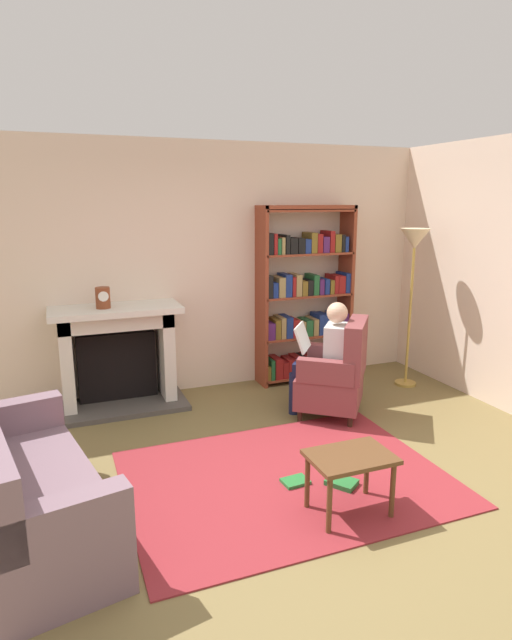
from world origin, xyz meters
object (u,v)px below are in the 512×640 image
Objects in this scene: bookshelf at (305,299)px; side_table at (350,464)px; fireplace at (117,353)px; sofa_floral at (25,491)px; armchair_reading at (337,374)px; floor_lamp at (414,253)px; seated_reader at (325,354)px; mantel_clock at (103,298)px.

side_table is (-0.94, -2.59, -0.60)m from bookshelf.
fireplace is 0.72× the size of sofa_floral.
floor_lamp is at bearing 149.84° from armchair_reading.
armchair_reading is 1.69m from floor_lamp.
side_table is (-0.75, -1.50, -0.06)m from armchair_reading.
bookshelf reaches higher than seated_reader.
mantel_clock is at bearing -31.48° from sofa_floral.
bookshelf is at bearing 148.97° from floor_lamp.
sofa_floral is 3.23× the size of side_table.
fireplace is 6.36× the size of mantel_clock.
mantel_clock is 2.27m from bookshelf.
armchair_reading is at bearing -81.97° from sofa_floral.
floor_lamp reaches higher than fireplace.
side_table is at bearing -115.72° from sofa_floral.
fireplace is 0.61m from mantel_clock.
bookshelf is (2.26, 0.14, -0.19)m from mantel_clock.
mantel_clock is at bearing -176.57° from bookshelf.
sofa_floral is at bearing -109.86° from mantel_clock.
fireplace is 2.33× the size of side_table.
mantel_clock reaches higher than seated_reader.
sofa_floral is (-0.82, -2.05, -0.24)m from fireplace.
sofa_floral is at bearing -32.53° from armchair_reading.
side_table is at bearing 15.02° from seated_reader.
bookshelf reaches higher than side_table.
fireplace is 2.83m from side_table.
sofa_floral is 1.01× the size of floor_lamp.
seated_reader is 2.90m from sofa_floral.
side_table is at bearing -109.89° from bookshelf.
mantel_clock is 2.23m from seated_reader.
seated_reader is (-0.28, -1.02, -0.35)m from bookshelf.
seated_reader is at bearing -105.19° from bookshelf.
mantel_clock reaches higher than armchair_reading.
mantel_clock is 0.10× the size of bookshelf.
armchair_reading is at bearing -157.98° from floor_lamp.
sofa_floral is 4.40m from floor_lamp.
mantel_clock is at bearing -138.96° from fireplace.
floor_lamp is (1.29, 0.41, 0.89)m from seated_reader.
floor_lamp is (3.97, 1.47, 1.19)m from sofa_floral.
mantel_clock is at bearing -76.26° from seated_reader.
sofa_floral is (-0.70, -1.95, -0.84)m from mantel_clock.
bookshelf reaches higher than armchair_reading.
side_table is (2.02, -0.51, 0.05)m from sofa_floral.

